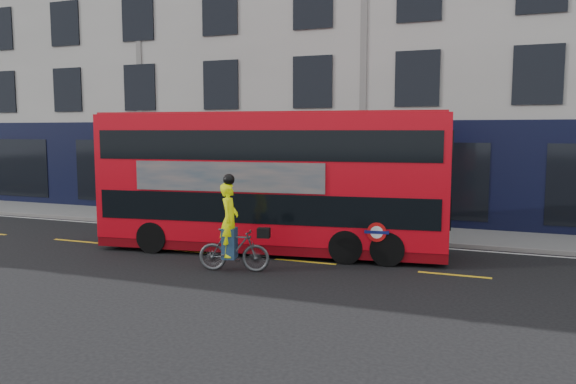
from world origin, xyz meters
The scene contains 8 objects.
ground centered at (0.00, 0.00, 0.00)m, with size 120.00×120.00×0.00m, color black.
pavement centered at (0.00, 6.50, 0.06)m, with size 60.00×3.00×0.12m, color slate.
kerb centered at (0.00, 5.00, 0.07)m, with size 60.00×0.12×0.13m, color slate.
building_terrace centered at (0.00, 12.94, 7.49)m, with size 50.00×10.07×15.00m.
road_edge_line centered at (0.00, 4.70, 0.00)m, with size 58.00×0.10×0.01m, color silver.
lane_dashes centered at (0.00, 1.50, 0.00)m, with size 58.00×0.12×0.01m, color yellow, non-canonical shape.
bus centered at (-1.40, 2.44, 2.14)m, with size 10.54×3.64×4.17m.
cyclist centered at (-1.40, -0.17, 0.85)m, with size 1.94×0.93×2.54m.
Camera 1 is at (5.08, -12.94, 3.65)m, focal length 35.00 mm.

